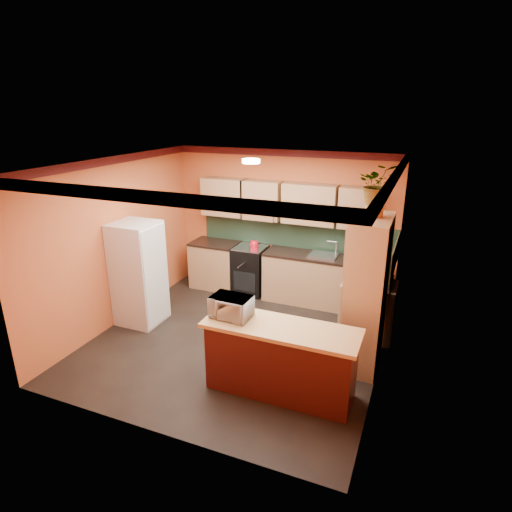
{
  "coord_description": "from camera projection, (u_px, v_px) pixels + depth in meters",
  "views": [
    {
      "loc": [
        2.46,
        -5.22,
        3.42
      ],
      "look_at": [
        0.14,
        0.45,
        1.26
      ],
      "focal_mm": 30.0,
      "sensor_mm": 36.0,
      "label": 1
    }
  ],
  "objects": [
    {
      "name": "fern",
      "position": [
        377.0,
        184.0,
        5.24
      ],
      "size": [
        0.55,
        0.51,
        0.5
      ],
      "primitive_type": "imported",
      "rotation": [
        0.0,
        0.0,
        0.32
      ],
      "color": "tan",
      "rests_on": "fern_pot"
    },
    {
      "name": "stove",
      "position": [
        250.0,
        270.0,
        8.18
      ],
      "size": [
        0.58,
        0.58,
        0.91
      ],
      "primitive_type": "cube",
      "color": "black",
      "rests_on": "ground"
    },
    {
      "name": "breakfast_bar",
      "position": [
        280.0,
        362.0,
        5.27
      ],
      "size": [
        1.8,
        0.55,
        0.88
      ],
      "primitive_type": "cube",
      "color": "#471110",
      "rests_on": "ground"
    },
    {
      "name": "kettle",
      "position": [
        254.0,
        244.0,
        7.92
      ],
      "size": [
        0.19,
        0.19,
        0.18
      ],
      "primitive_type": null,
      "rotation": [
        0.0,
        0.0,
        -0.14
      ],
      "color": "red",
      "rests_on": "stove"
    },
    {
      "name": "fridge",
      "position": [
        138.0,
        273.0,
        6.93
      ],
      "size": [
        0.68,
        0.66,
        1.7
      ],
      "primitive_type": "cube",
      "color": "silver",
      "rests_on": "ground"
    },
    {
      "name": "countertop_right",
      "position": [
        370.0,
        282.0,
        6.47
      ],
      "size": [
        0.62,
        0.8,
        0.04
      ],
      "primitive_type": "cube",
      "color": "black",
      "rests_on": "base_cabinets_right"
    },
    {
      "name": "base_cabinets_right",
      "position": [
        368.0,
        309.0,
        6.62
      ],
      "size": [
        0.6,
        0.8,
        0.88
      ],
      "primitive_type": "cube",
      "color": "tan",
      "rests_on": "ground"
    },
    {
      "name": "countertop_back",
      "position": [
        282.0,
        252.0,
        7.81
      ],
      "size": [
        3.65,
        0.62,
        0.04
      ],
      "primitive_type": "cube",
      "color": "black",
      "rests_on": "base_cabinets_back"
    },
    {
      "name": "sink",
      "position": [
        323.0,
        255.0,
        7.52
      ],
      "size": [
        0.48,
        0.4,
        0.03
      ],
      "primitive_type": "cube",
      "color": "silver",
      "rests_on": "countertop_back"
    },
    {
      "name": "base_cabinets_back",
      "position": [
        281.0,
        275.0,
        7.96
      ],
      "size": [
        3.65,
        0.6,
        0.88
      ],
      "primitive_type": "cube",
      "color": "tan",
      "rests_on": "ground"
    },
    {
      "name": "pantry",
      "position": [
        366.0,
        294.0,
        5.68
      ],
      "size": [
        0.48,
        0.9,
        2.1
      ],
      "primitive_type": "cube",
      "color": "tan",
      "rests_on": "ground"
    },
    {
      "name": "fern_pot",
      "position": [
        374.0,
        211.0,
        5.35
      ],
      "size": [
        0.22,
        0.22,
        0.16
      ],
      "primitive_type": "cylinder",
      "color": "brown",
      "rests_on": "pantry"
    },
    {
      "name": "room_shell",
      "position": [
        244.0,
        204.0,
        6.11
      ],
      "size": [
        4.24,
        4.24,
        2.72
      ],
      "color": "black",
      "rests_on": "ground"
    },
    {
      "name": "bar_top",
      "position": [
        281.0,
        328.0,
        5.11
      ],
      "size": [
        1.9,
        0.65,
        0.05
      ],
      "primitive_type": "cube",
      "color": "tan",
      "rests_on": "breakfast_bar"
    },
    {
      "name": "microwave",
      "position": [
        231.0,
        307.0,
        5.29
      ],
      "size": [
        0.51,
        0.36,
        0.27
      ],
      "primitive_type": "imported",
      "rotation": [
        0.0,
        0.0,
        -0.05
      ],
      "color": "silver",
      "rests_on": "bar_top"
    }
  ]
}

